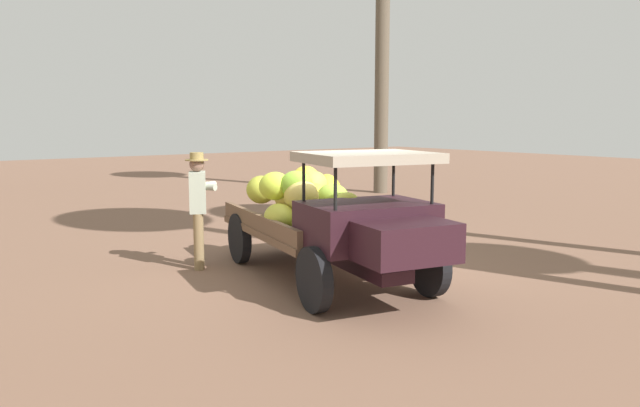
# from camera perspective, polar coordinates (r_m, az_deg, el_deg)

# --- Properties ---
(ground_plane) EXTENTS (60.00, 60.00, 0.00)m
(ground_plane) POSITION_cam_1_polar(r_m,az_deg,el_deg) (9.13, 1.54, -6.43)
(ground_plane) COLOR brown
(truck) EXTENTS (4.64, 2.47, 1.83)m
(truck) POSITION_cam_1_polar(r_m,az_deg,el_deg) (8.52, 1.06, -1.18)
(truck) COLOR black
(truck) RESTS_ON ground
(farmer) EXTENTS (0.57, 0.54, 1.74)m
(farmer) POSITION_cam_1_polar(r_m,az_deg,el_deg) (9.52, -10.97, 0.07)
(farmer) COLOR olive
(farmer) RESTS_ON ground
(wooden_crate) EXTENTS (0.68, 0.69, 0.50)m
(wooden_crate) POSITION_cam_1_polar(r_m,az_deg,el_deg) (11.44, 0.60, -2.27)
(wooden_crate) COLOR brown
(wooden_crate) RESTS_ON ground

